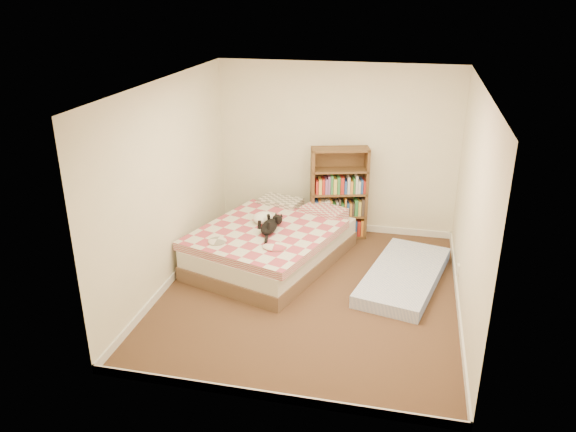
% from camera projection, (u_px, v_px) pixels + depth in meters
% --- Properties ---
extents(room, '(3.51, 4.01, 2.51)m').
position_uv_depth(room, '(312.00, 200.00, 6.39)').
color(room, '#4D3221').
rests_on(room, ground).
extents(bed, '(2.10, 2.52, 0.58)m').
position_uv_depth(bed, '(273.00, 243.00, 7.54)').
color(bed, brown).
rests_on(bed, room).
extents(bookshelf, '(0.88, 0.48, 1.36)m').
position_uv_depth(bookshelf, '(339.00, 203.00, 8.20)').
color(bookshelf, '#4F341B').
rests_on(bookshelf, room).
extents(floor_mattress, '(1.19, 1.92, 0.16)m').
position_uv_depth(floor_mattress, '(404.00, 276.00, 7.05)').
color(floor_mattress, '#7C90CE').
rests_on(floor_mattress, room).
extents(black_cat, '(0.30, 0.73, 0.17)m').
position_uv_depth(black_cat, '(270.00, 226.00, 7.24)').
color(black_cat, black).
rests_on(black_cat, bed).
extents(white_dog, '(0.30, 0.31, 0.15)m').
position_uv_depth(white_dog, '(263.00, 218.00, 7.48)').
color(white_dog, white).
rests_on(white_dog, bed).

